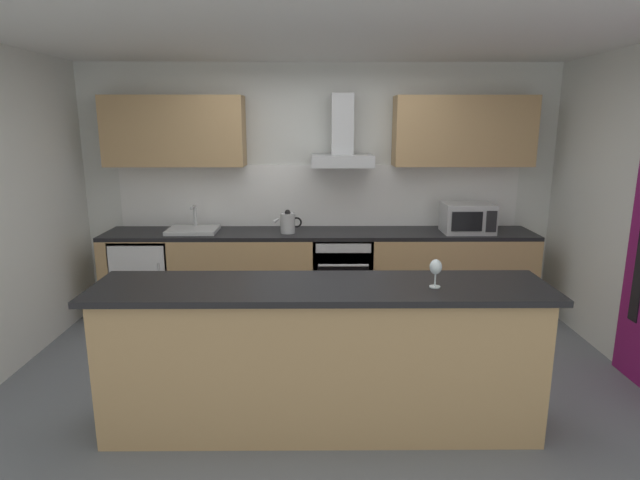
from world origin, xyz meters
name	(u,v)px	position (x,y,z in m)	size (l,w,h in m)	color
ground	(320,383)	(0.00, 0.00, -0.01)	(6.00, 4.58, 0.02)	slate
ceiling	(321,30)	(0.00, 0.00, 2.61)	(6.00, 4.58, 0.02)	white
wall_back	(319,188)	(0.00, 1.85, 1.30)	(6.00, 0.12, 2.60)	silver
backsplash_tile	(319,196)	(0.00, 1.78, 1.23)	(4.25, 0.02, 0.66)	white
counter_back	(319,274)	(0.00, 1.47, 0.45)	(4.40, 0.60, 0.90)	tan
counter_island	(321,357)	(0.00, -0.62, 0.50)	(2.88, 0.64, 1.00)	tan
upper_cabinets	(319,131)	(0.00, 1.62, 1.91)	(4.34, 0.32, 0.70)	tan
oven	(342,273)	(0.23, 1.44, 0.46)	(0.60, 0.62, 0.80)	slate
refrigerator	(147,277)	(-1.79, 1.44, 0.43)	(0.58, 0.60, 0.85)	white
microwave	(468,218)	(1.51, 1.41, 1.05)	(0.50, 0.38, 0.30)	#B7BABC
sink	(193,229)	(-1.29, 1.45, 0.93)	(0.50, 0.40, 0.26)	silver
kettle	(288,223)	(-0.32, 1.41, 1.01)	(0.29, 0.15, 0.24)	#B7BABC
range_hood	(342,144)	(0.23, 1.57, 1.79)	(0.62, 0.45, 0.72)	#B7BABC
wine_glass	(436,268)	(0.70, -0.67, 1.12)	(0.08, 0.08, 0.18)	silver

